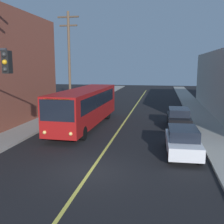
% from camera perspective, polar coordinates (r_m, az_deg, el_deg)
% --- Properties ---
extents(ground_plane, '(120.00, 120.00, 0.00)m').
position_cam_1_polar(ground_plane, '(13.53, -4.63, -12.53)').
color(ground_plane, black).
extents(sidewalk_left, '(2.50, 90.00, 0.15)m').
position_cam_1_polar(sidewalk_left, '(24.99, -14.70, -2.19)').
color(sidewalk_left, gray).
rests_on(sidewalk_left, ground).
extents(sidewalk_right, '(2.50, 90.00, 0.15)m').
position_cam_1_polar(sidewalk_right, '(22.96, 20.20, -3.53)').
color(sidewalk_right, gray).
rests_on(sidewalk_right, ground).
extents(lane_stripe_center, '(0.16, 60.00, 0.01)m').
position_cam_1_polar(lane_stripe_center, '(27.74, 3.54, -0.86)').
color(lane_stripe_center, '#D8CC4C').
rests_on(lane_stripe_center, ground).
extents(city_bus, '(2.82, 12.20, 3.20)m').
position_cam_1_polar(city_bus, '(22.79, -5.65, 1.40)').
color(city_bus, maroon).
rests_on(city_bus, ground).
extents(parked_car_white, '(1.92, 4.45, 1.62)m').
position_cam_1_polar(parked_car_white, '(16.10, 14.85, -5.98)').
color(parked_car_white, silver).
rests_on(parked_car_white, ground).
extents(parked_car_black, '(1.86, 4.42, 1.62)m').
position_cam_1_polar(parked_car_black, '(23.24, 14.03, -1.12)').
color(parked_car_black, black).
rests_on(parked_car_black, ground).
extents(utility_pole_mid, '(2.40, 0.28, 10.83)m').
position_cam_1_polar(utility_pole_mid, '(30.69, -9.12, 11.46)').
color(utility_pole_mid, brown).
rests_on(utility_pole_mid, sidewalk_left).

